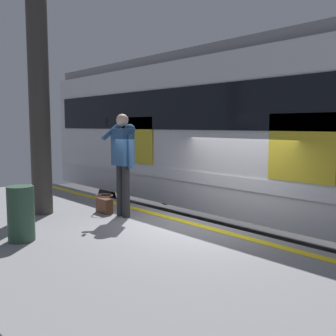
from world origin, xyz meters
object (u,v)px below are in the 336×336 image
at_px(train_carriage, 246,130).
at_px(station_column, 40,110).
at_px(handbag, 104,205).
at_px(trash_bin, 21,214).
at_px(passenger, 123,156).

xyz_separation_m(train_carriage, station_column, (1.49, 4.18, 0.38)).
bearing_deg(handbag, station_column, 50.30).
relative_size(station_column, trash_bin, 4.88).
height_order(train_carriage, passenger, train_carriage).
distance_m(passenger, station_column, 1.79).
bearing_deg(trash_bin, passenger, -80.96).
relative_size(train_carriage, station_column, 3.25).
distance_m(handbag, trash_bin, 2.06).
bearing_deg(train_carriage, handbag, 77.17).
height_order(passenger, station_column, station_column).
relative_size(train_carriage, passenger, 6.79).
height_order(passenger, trash_bin, passenger).
height_order(station_column, trash_bin, station_column).
distance_m(train_carriage, station_column, 4.45).
xyz_separation_m(passenger, handbag, (0.48, 0.11, -0.94)).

